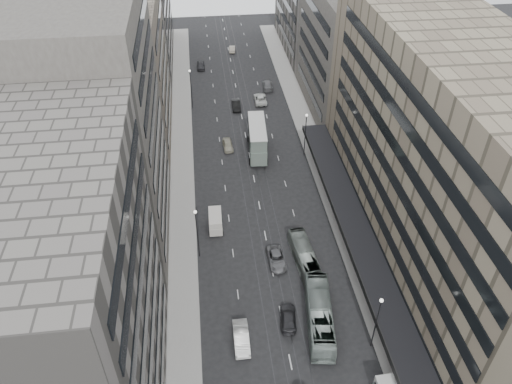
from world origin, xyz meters
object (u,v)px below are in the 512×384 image
bus_near (319,315)px  sedan_1 (241,338)px  sedan_2 (277,259)px  double_decker (257,138)px  panel_van (215,221)px  bus_far (305,257)px

bus_near → sedan_1: (-9.57, -1.49, -0.81)m
sedan_2 → double_decker: bearing=86.7°
sedan_1 → double_decker: bearing=80.4°
bus_near → double_decker: 38.12m
bus_near → panel_van: 21.85m
bus_far → panel_van: (-11.61, 8.73, 0.09)m
bus_near → sedan_1: 9.72m
bus_near → panel_van: (-11.40, 18.64, -0.17)m
bus_near → double_decker: size_ratio=1.13×
bus_near → panel_van: bus_near is taller
bus_far → sedan_2: bearing=-17.3°
bus_near → sedan_2: bearing=-64.3°
double_decker → sedan_1: size_ratio=2.08×
sedan_2 → sedan_1: bearing=-118.1°
double_decker → panel_van: (-8.59, -19.35, -1.56)m
bus_near → sedan_1: bearing=16.5°
sedan_2 → bus_near: bearing=-73.8°
bus_far → sedan_1: (-9.77, -11.40, -0.55)m
panel_van → sedan_2: bearing=-43.8°
bus_near → double_decker: double_decker is taller
double_decker → bus_near: bearing=-82.0°
sedan_1 → panel_van: bearing=95.3°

